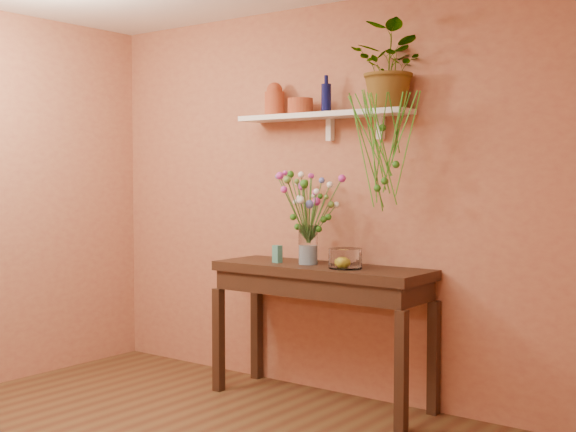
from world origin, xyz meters
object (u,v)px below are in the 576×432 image
object	(u,v)px
glass_vase	(308,247)
blue_bottle	(326,98)
terracotta_jug	(275,100)
bouquet	(308,197)
spider_plant	(392,67)
glass_bowl	(345,259)
sideboard	(321,285)

from	to	relation	value
glass_vase	blue_bottle	bearing A→B (deg)	71.57
terracotta_jug	bouquet	distance (m)	0.82
glass_vase	bouquet	distance (m)	0.34
blue_bottle	glass_vase	bearing A→B (deg)	-108.43
glass_vase	bouquet	bearing A→B (deg)	-57.31
spider_plant	glass_bowl	bearing A→B (deg)	-140.28
terracotta_jug	glass_vase	bearing A→B (deg)	-20.60
blue_bottle	terracotta_jug	bearing A→B (deg)	178.70
terracotta_jug	glass_vase	xyz separation A→B (m)	(0.40, -0.15, -1.02)
spider_plant	bouquet	bearing A→B (deg)	-163.16
bouquet	glass_bowl	bearing A→B (deg)	-4.55
glass_vase	spider_plant	bearing A→B (deg)	13.70
terracotta_jug	sideboard	bearing A→B (deg)	-16.69
spider_plant	sideboard	bearing A→B (deg)	-163.32
terracotta_jug	blue_bottle	world-z (taller)	blue_bottle
bouquet	glass_bowl	size ratio (longest dim) A/B	2.32
sideboard	glass_vase	size ratio (longest dim) A/B	5.69
blue_bottle	bouquet	bearing A→B (deg)	-99.94
terracotta_jug	bouquet	size ratio (longest dim) A/B	0.48
glass_vase	terracotta_jug	bearing A→B (deg)	159.40
terracotta_jug	spider_plant	bearing A→B (deg)	-1.00
blue_bottle	bouquet	world-z (taller)	blue_bottle
bouquet	terracotta_jug	bearing A→B (deg)	156.97
sideboard	bouquet	bearing A→B (deg)	-162.31
sideboard	glass_bowl	distance (m)	0.30
terracotta_jug	blue_bottle	size ratio (longest dim) A/B	0.95
spider_plant	bouquet	world-z (taller)	spider_plant
spider_plant	glass_bowl	distance (m)	1.26
sideboard	glass_vase	xyz separation A→B (m)	(-0.10, 0.00, 0.25)
blue_bottle	glass_vase	size ratio (longest dim) A/B	0.94
bouquet	glass_vase	bearing A→B (deg)	122.69
spider_plant	glass_bowl	xyz separation A→B (m)	(-0.23, -0.19, -1.22)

